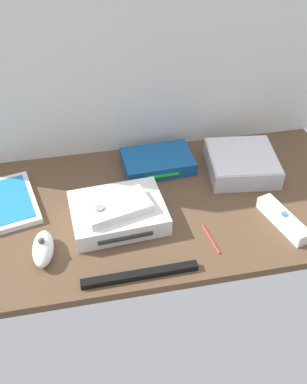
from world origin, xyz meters
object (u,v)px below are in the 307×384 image
object	(u,v)px
game_console	(118,213)
game_case	(6,203)
network_router	(158,161)
remote_wand	(283,219)
sensor_bar	(140,275)
remote_nunchuk	(43,248)
stylus_pen	(211,238)
mini_computer	(242,163)
remote_classic_pad	(117,207)

from	to	relation	value
game_console	game_case	distance (cm)	27.61
network_router	remote_wand	xyz separation A→B (cm)	(23.53, -26.52, -0.19)
network_router	sensor_bar	distance (cm)	36.79
game_console	remote_nunchuk	xyz separation A→B (cm)	(-16.90, -7.58, -0.16)
remote_nunchuk	stylus_pen	xyz separation A→B (cm)	(36.11, -2.51, -1.69)
mini_computer	stylus_pen	distance (cm)	26.49
remote_nunchuk	stylus_pen	world-z (taller)	remote_nunchuk
game_console	sensor_bar	bearing A→B (deg)	-87.13
game_console	mini_computer	distance (cm)	35.83
network_router	sensor_bar	world-z (taller)	network_router
game_case	network_router	size ratio (longest dim) A/B	1.16
game_case	remote_nunchuk	xyz separation A→B (cm)	(8.79, -17.60, 1.28)
network_router	stylus_pen	xyz separation A→B (cm)	(6.33, -27.97, -1.35)
game_case	stylus_pen	bearing A→B (deg)	-36.58
game_case	remote_classic_pad	world-z (taller)	remote_classic_pad
game_console	remote_nunchuk	size ratio (longest dim) A/B	2.14
remote_wand	remote_nunchuk	xyz separation A→B (cm)	(-53.30, 1.06, 0.53)
game_console	remote_wand	world-z (taller)	game_console
network_router	remote_nunchuk	size ratio (longest dim) A/B	1.80
remote_nunchuk	sensor_bar	bearing A→B (deg)	-23.03
network_router	remote_wand	size ratio (longest dim) A/B	1.22
mini_computer	game_case	distance (cm)	59.54
remote_classic_pad	stylus_pen	bearing A→B (deg)	-38.22
game_console	remote_classic_pad	world-z (taller)	remote_classic_pad
sensor_bar	network_router	bearing A→B (deg)	71.91
remote_nunchuk	remote_classic_pad	distance (cm)	18.01
remote_nunchuk	stylus_pen	size ratio (longest dim) A/B	1.14
game_case	remote_nunchuk	distance (cm)	19.72
stylus_pen	remote_classic_pad	bearing A→B (deg)	156.12
mini_computer	remote_wand	world-z (taller)	mini_computer
game_case	remote_classic_pad	size ratio (longest dim) A/B	1.35
remote_wand	remote_nunchuk	world-z (taller)	remote_nunchuk
remote_wand	stylus_pen	size ratio (longest dim) A/B	1.69
network_router	sensor_bar	xyz separation A→B (cm)	(-10.81, -35.15, -1.00)
mini_computer	sensor_bar	size ratio (longest dim) A/B	0.79
remote_wand	remote_classic_pad	world-z (taller)	remote_classic_pad
remote_nunchuk	stylus_pen	bearing A→B (deg)	0.04
mini_computer	game_console	bearing A→B (deg)	-160.57
remote_wand	stylus_pen	world-z (taller)	remote_wand
game_case	remote_nunchuk	bearing A→B (deg)	-75.92
game_console	remote_wand	size ratio (longest dim) A/B	1.45
mini_computer	remote_nunchuk	world-z (taller)	mini_computer
remote_classic_pad	network_router	bearing A→B (deg)	41.36
mini_computer	network_router	world-z (taller)	mini_computer
game_console	remote_classic_pad	xyz separation A→B (cm)	(-0.31, -1.45, 3.21)
game_case	sensor_bar	size ratio (longest dim) A/B	0.90
game_case	stylus_pen	size ratio (longest dim) A/B	2.39
mini_computer	remote_classic_pad	world-z (taller)	remote_classic_pad
game_case	sensor_bar	xyz separation A→B (cm)	(27.76, -27.29, -0.06)
remote_wand	stylus_pen	xyz separation A→B (cm)	(-17.19, -1.45, -1.16)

